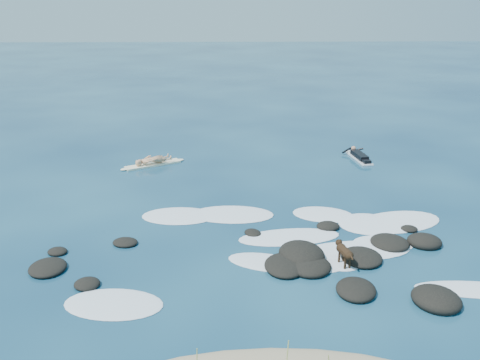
{
  "coord_description": "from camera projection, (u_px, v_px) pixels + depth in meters",
  "views": [
    {
      "loc": [
        -1.01,
        -17.02,
        8.32
      ],
      "look_at": [
        -0.51,
        4.0,
        0.9
      ],
      "focal_mm": 40.0,
      "sensor_mm": 36.0,
      "label": 1
    }
  ],
  "objects": [
    {
      "name": "paddling_surfer_rig",
      "position": [
        359.0,
        156.0,
        28.07
      ],
      "size": [
        1.21,
        2.75,
        0.47
      ],
      "rotation": [
        0.0,
        0.0,
        1.72
      ],
      "color": "white",
      "rests_on": "ground"
    },
    {
      "name": "reef_rocks",
      "position": [
        318.0,
        262.0,
        17.17
      ],
      "size": [
        13.91,
        6.47,
        0.65
      ],
      "color": "black",
      "rests_on": "ground"
    },
    {
      "name": "breaking_foam",
      "position": [
        310.0,
        238.0,
        19.08
      ],
      "size": [
        14.05,
        8.38,
        0.12
      ],
      "color": "white",
      "rests_on": "ground"
    },
    {
      "name": "ground",
      "position": [
        257.0,
        242.0,
        18.84
      ],
      "size": [
        160.0,
        160.0,
        0.0
      ],
      "primitive_type": "plane",
      "color": "#0A2642",
      "rests_on": "ground"
    },
    {
      "name": "dog",
      "position": [
        344.0,
        251.0,
        17.02
      ],
      "size": [
        0.5,
        1.2,
        0.78
      ],
      "rotation": [
        0.0,
        0.0,
        1.83
      ],
      "color": "black",
      "rests_on": "ground"
    },
    {
      "name": "standing_surfer_rig",
      "position": [
        152.0,
        151.0,
        26.85
      ],
      "size": [
        3.14,
        1.98,
        1.96
      ],
      "rotation": [
        0.0,
        0.0,
        0.52
      ],
      "color": "#FDF2CB",
      "rests_on": "ground"
    }
  ]
}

